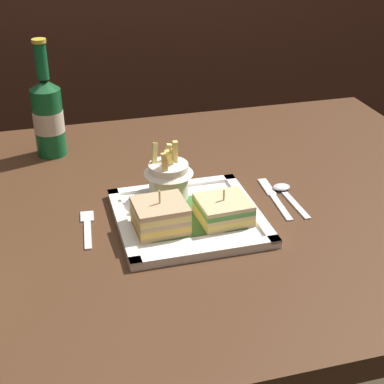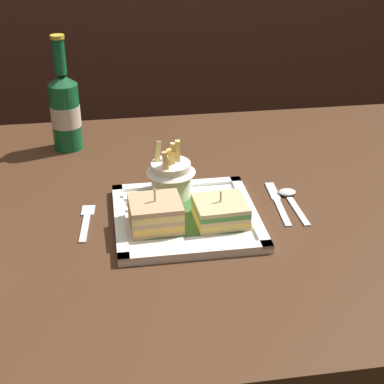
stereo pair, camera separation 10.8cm
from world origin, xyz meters
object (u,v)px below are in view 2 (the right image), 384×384
(sandwich_half_left, at_px, (155,214))
(fries_cup, at_px, (171,173))
(sandwich_half_right, at_px, (220,211))
(fork, at_px, (86,220))
(spoon, at_px, (290,197))
(knife, at_px, (277,201))
(beer_bottle, at_px, (65,110))
(dining_table, at_px, (197,248))
(square_plate, at_px, (186,217))

(sandwich_half_left, height_order, fries_cup, fries_cup)
(sandwich_half_right, distance_m, fries_cup, 0.13)
(sandwich_half_left, relative_size, sandwich_half_right, 0.99)
(fork, distance_m, spoon, 0.39)
(knife, bearing_deg, spoon, 14.87)
(fork, bearing_deg, knife, 2.52)
(sandwich_half_left, xyz_separation_m, beer_bottle, (-0.16, 0.39, 0.06))
(beer_bottle, xyz_separation_m, knife, (0.41, -0.32, -0.09))
(dining_table, height_order, spoon, spoon)
(square_plate, bearing_deg, sandwich_half_right, -26.20)
(sandwich_half_right, relative_size, beer_bottle, 0.36)
(square_plate, height_order, spoon, square_plate)
(fries_cup, distance_m, beer_bottle, 0.35)
(fork, bearing_deg, spoon, 3.40)
(dining_table, xyz_separation_m, knife, (0.15, -0.02, 0.11))
(fries_cup, xyz_separation_m, beer_bottle, (-0.20, 0.29, 0.03))
(fries_cup, bearing_deg, sandwich_half_left, -110.78)
(dining_table, xyz_separation_m, square_plate, (-0.03, -0.07, 0.12))
(square_plate, distance_m, sandwich_half_left, 0.07)
(sandwich_half_left, height_order, knife, sandwich_half_left)
(dining_table, xyz_separation_m, beer_bottle, (-0.25, 0.30, 0.20))
(dining_table, bearing_deg, spoon, -5.61)
(sandwich_half_right, bearing_deg, knife, 28.78)
(dining_table, xyz_separation_m, sandwich_half_left, (-0.09, -0.09, 0.14))
(square_plate, xyz_separation_m, beer_bottle, (-0.22, 0.36, 0.09))
(sandwich_half_right, bearing_deg, fries_cup, 124.94)
(sandwich_half_left, height_order, spoon, sandwich_half_left)
(beer_bottle, bearing_deg, sandwich_half_right, -54.62)
(fries_cup, xyz_separation_m, knife, (0.20, -0.04, -0.06))
(square_plate, distance_m, sandwich_half_right, 0.07)
(spoon, bearing_deg, square_plate, -167.12)
(beer_bottle, bearing_deg, spoon, -36.10)
(sandwich_half_right, height_order, fork, sandwich_half_right)
(sandwich_half_right, distance_m, beer_bottle, 0.49)
(dining_table, relative_size, fries_cup, 10.26)
(dining_table, xyz_separation_m, fries_cup, (-0.05, 0.01, 0.17))
(square_plate, xyz_separation_m, sandwich_half_right, (0.06, -0.03, 0.02))
(beer_bottle, xyz_separation_m, spoon, (0.43, -0.32, -0.09))
(square_plate, bearing_deg, spoon, 12.88)
(sandwich_half_right, distance_m, spoon, 0.17)
(sandwich_half_left, height_order, sandwich_half_right, sandwich_half_left)
(fork, distance_m, knife, 0.37)
(fork, relative_size, knife, 0.76)
(sandwich_half_left, bearing_deg, fries_cup, 69.22)
(sandwich_half_left, bearing_deg, square_plate, 26.20)
(knife, bearing_deg, beer_bottle, 141.49)
(sandwich_half_left, height_order, fork, sandwich_half_left)
(dining_table, height_order, square_plate, square_plate)
(dining_table, height_order, fries_cup, fries_cup)
(dining_table, xyz_separation_m, spoon, (0.18, -0.02, 0.11))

